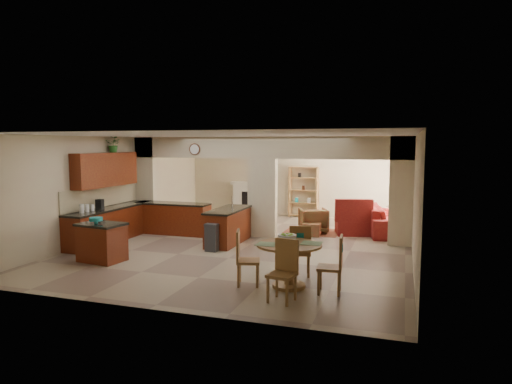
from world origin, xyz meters
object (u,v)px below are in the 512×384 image
(sofa, at_px, (386,219))
(armchair, at_px, (313,220))
(dining_table, at_px, (289,259))
(kitchen_island, at_px, (102,242))

(sofa, bearing_deg, armchair, 99.11)
(dining_table, relative_size, armchair, 1.48)
(kitchen_island, height_order, dining_table, kitchen_island)
(kitchen_island, relative_size, sofa, 0.40)
(dining_table, distance_m, sofa, 6.13)
(dining_table, xyz_separation_m, sofa, (1.48, 5.95, -0.13))
(kitchen_island, relative_size, armchair, 1.35)
(dining_table, relative_size, sofa, 0.44)
(sofa, xyz_separation_m, armchair, (-2.05, -0.70, -0.03))
(kitchen_island, xyz_separation_m, sofa, (5.89, 5.42, -0.04))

